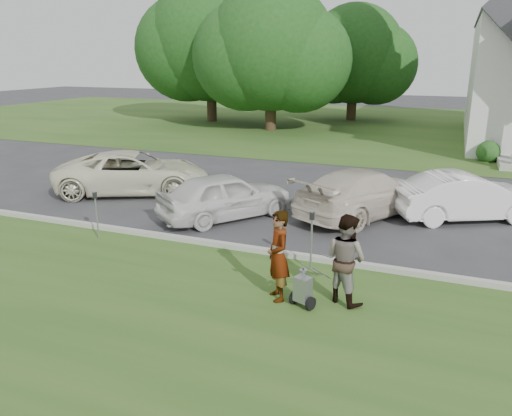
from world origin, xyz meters
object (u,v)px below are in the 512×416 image
Objects in this scene: person_left at (278,256)px; car_c at (364,193)px; tree_back at (354,59)px; car_d at (466,197)px; striping_cart at (303,290)px; person_right at (346,259)px; tree_left at (271,53)px; car_b at (226,196)px; car_a at (133,172)px; parking_meter_near at (312,233)px; tree_far at (210,45)px; parking_meter_far at (96,209)px.

car_c is (0.62, 6.46, -0.21)m from person_left.
car_d is at bearing -71.00° from tree_back.
car_d reaches higher than striping_cart.
person_right is at bearing 133.39° from car_d.
tree_left is 2.49× the size of car_b.
person_right is (1.30, 0.40, -0.02)m from person_left.
car_b is (1.49, -27.08, -4.00)m from tree_back.
car_b is 7.41m from car_d.
car_c reaches higher than car_b.
tree_back is at bearing -32.62° from car_a.
striping_cart is 6.61m from car_c.
person_right reaches higher than striping_cart.
person_right is 0.44× the size of car_b.
car_b is at bearing -134.83° from car_a.
car_b is at bearing 140.70° from parking_meter_near.
person_left reaches higher than person_right.
parking_meter_near is 0.33× the size of car_d.
tree_back reaches higher than car_b.
parking_meter_near is at bearing 177.13° from car_b.
tree_far reaches higher than parking_meter_near.
parking_meter_far is at bearing -141.72° from person_left.
parking_meter_far is at bearing -178.76° from parking_meter_near.
person_left is 1.30× the size of parking_meter_near.
person_left reaches higher than striping_cart.
car_d is at bearing -52.97° from tree_left.
car_a reaches higher than car_b.
striping_cart is 7.94m from car_d.
car_d is (18.43, -19.48, -4.96)m from tree_far.
person_right is (16.11, -26.27, -4.76)m from tree_far.
striping_cart is (5.39, -31.81, -4.35)m from tree_back.
person_left is 6.49m from car_c.
person_left is (-0.58, 0.14, 0.57)m from striping_cart.
car_b is at bearing -86.86° from tree_back.
tree_back is at bearing -50.42° from car_b.
car_a is 11.46m from car_d.
car_d is at bearing -80.93° from person_right.
person_left is 1.36m from person_right.
tree_far is (-6.00, 3.00, 0.58)m from tree_left.
tree_far is 8.49× the size of parking_meter_far.
tree_left is 25.59m from person_left.
person_left is 1.02× the size of person_right.
person_left is 5.99m from parking_meter_far.
car_b is at bearing 52.88° from car_c.
tree_left reaches higher than car_d.
tree_left reaches higher than car_a.
car_b is (2.47, 3.04, -0.14)m from parking_meter_far.
parking_meter_near is 0.34× the size of car_b.
tree_back reaches higher than person_right.
person_right is (0.72, 0.54, 0.56)m from striping_cart.
car_d is at bearing -110.58° from car_a.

